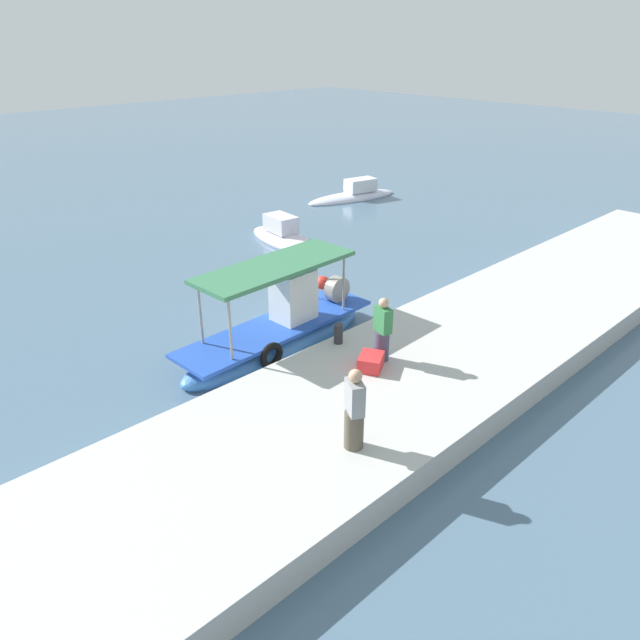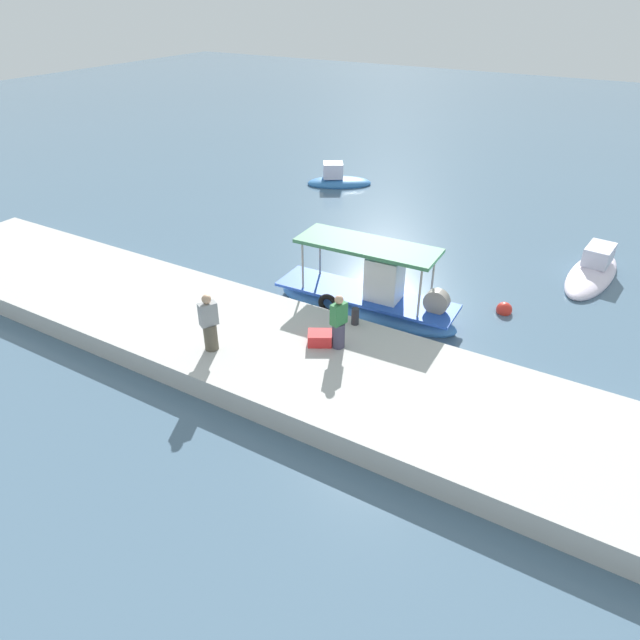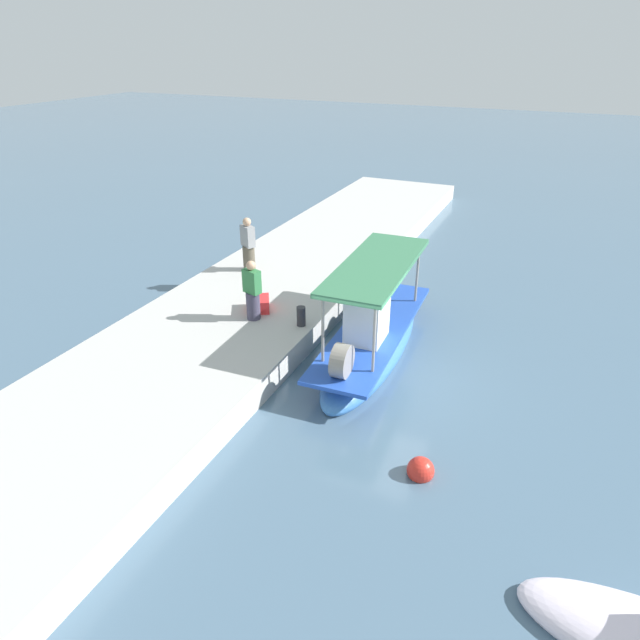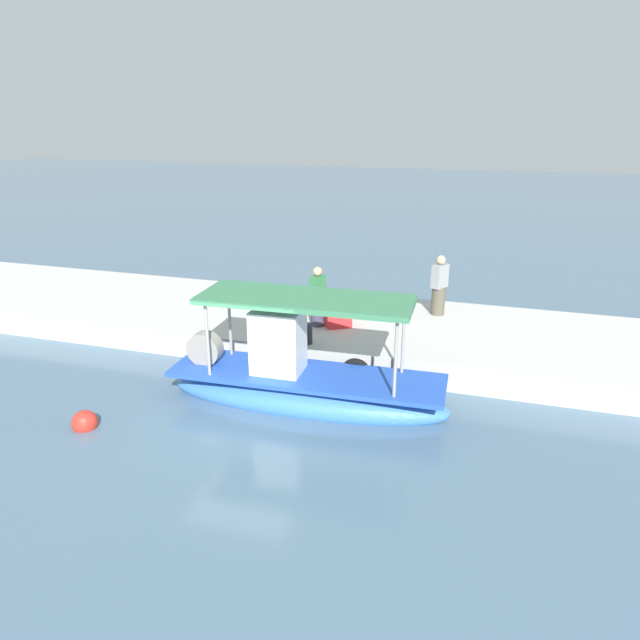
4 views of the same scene
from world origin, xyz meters
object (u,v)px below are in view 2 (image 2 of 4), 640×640
Objects in this scene: moored_boat_near at (338,181)px; moored_boat_mid at (592,272)px; mooring_bollard at (355,316)px; cargo_crate at (320,338)px; main_fishing_boat at (368,301)px; marker_buoy at (504,310)px; fisherman_by_crate at (339,324)px; fisherman_near_bollard at (209,325)px.

moored_boat_mid is (13.92, -4.99, -0.02)m from moored_boat_near.
mooring_bollard reaches higher than cargo_crate.
main_fishing_boat reaches higher than mooring_bollard.
marker_buoy is at bearing 31.25° from main_fishing_boat.
cargo_crate is (-0.54, -0.13, -0.58)m from fisherman_by_crate.
main_fishing_boat is 1.35× the size of moored_boat_mid.
mooring_bollard reaches higher than moored_boat_mid.
mooring_bollard is at bearing 96.85° from fisherman_by_crate.
marker_buoy is 0.14× the size of moored_boat_near.
main_fishing_boat is 3.40m from fisherman_by_crate.
main_fishing_boat is 12.14× the size of marker_buoy.
main_fishing_boat is 3.71× the size of fisherman_near_bollard.
main_fishing_boat is 1.95m from mooring_bollard.
cargo_crate is 0.18× the size of moored_boat_near.
moored_boat_near reaches higher than cargo_crate.
marker_buoy is (6.46, 7.59, -1.37)m from fisherman_near_bollard.
moored_boat_near reaches higher than marker_buoy.
cargo_crate is at bearing -62.78° from moored_boat_near.
fisherman_near_bollard is at bearing -72.74° from moored_boat_near.
moored_boat_near is at bearing 123.08° from main_fishing_boat.
fisherman_by_crate is 2.43× the size of cargo_crate.
main_fishing_boat is 1.69× the size of moored_boat_near.
mooring_bollard is 1.00× the size of marker_buoy.
moored_boat_mid is at bearing 59.20° from cargo_crate.
marker_buoy is at bearing 59.01° from fisherman_by_crate.
moored_boat_near is at bearing 120.87° from mooring_bollard.
moored_boat_near is (-7.82, 15.21, -0.65)m from cargo_crate.
mooring_bollard is (0.47, -1.84, 0.46)m from main_fishing_boat.
main_fishing_boat is at bearing -148.75° from marker_buoy.
fisherman_near_bollard is at bearing -131.30° from mooring_bollard.
fisherman_by_crate is (0.63, -3.20, 0.95)m from main_fishing_boat.
mooring_bollard is at bearing 75.80° from cargo_crate.
moored_boat_near is at bearing 119.02° from fisherman_by_crate.
main_fishing_boat reaches higher than moored_boat_near.
marker_buoy is 4.95m from moored_boat_mid.
fisherman_near_bollard is at bearing -115.39° from main_fishing_boat.
cargo_crate reaches higher than marker_buoy.
moored_boat_mid is (5.55, 10.09, -1.24)m from fisherman_by_crate.
mooring_bollard is 16.00m from moored_boat_near.
cargo_crate is 7.02m from marker_buoy.
fisherman_by_crate reaches higher than mooring_bollard.
fisherman_by_crate is 1.46m from mooring_bollard.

